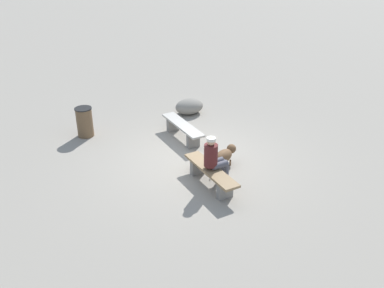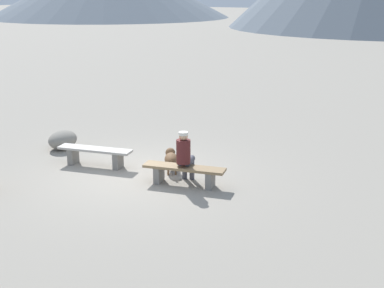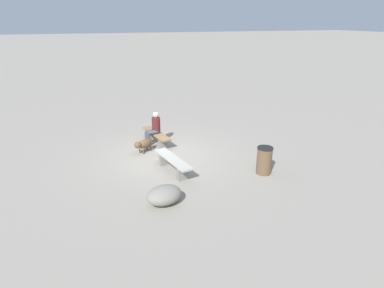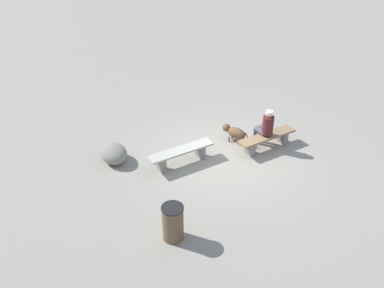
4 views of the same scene
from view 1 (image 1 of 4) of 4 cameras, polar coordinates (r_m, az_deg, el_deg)
ground at (r=10.83m, az=0.24°, el=-2.28°), size 210.00×210.00×0.06m
bench_left at (r=11.79m, az=-1.28°, el=2.09°), size 1.89×0.71×0.45m
bench_right at (r=9.64m, az=2.54°, el=-4.02°), size 1.85×0.71×0.43m
seated_person at (r=9.51m, az=2.99°, el=-1.83°), size 0.40×0.60×1.21m
dog at (r=10.41m, az=4.45°, el=-1.48°), size 0.61×0.74×0.49m
trash_bin at (r=12.29m, az=-14.24°, el=2.89°), size 0.48×0.48×0.85m
boulder at (r=13.50m, az=-0.36°, el=5.08°), size 0.87×1.05×0.48m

